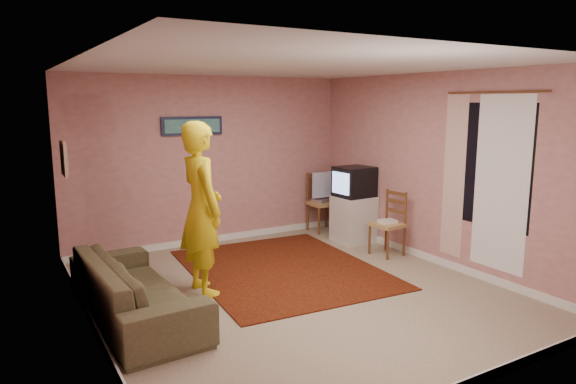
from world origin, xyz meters
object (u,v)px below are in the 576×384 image
sofa (135,288)px  person (202,209)px  tv_cabinet (353,219)px  crt_tv (354,182)px  chair_b (388,217)px  chair_a (323,196)px

sofa → person: person is taller
tv_cabinet → person: 3.07m
tv_cabinet → person: bearing=-163.1°
tv_cabinet → crt_tv: bearing=-177.0°
chair_b → chair_a: bearing=175.2°
crt_tv → chair_a: bearing=89.8°
crt_tv → chair_a: size_ratio=1.06×
chair_a → person: size_ratio=0.27×
tv_cabinet → sofa: bearing=-162.1°
crt_tv → chair_b: bearing=-94.7°
tv_cabinet → chair_a: (-0.04, 0.80, 0.25)m
crt_tv → tv_cabinet: bearing=-0.0°
tv_cabinet → person: size_ratio=0.37×
chair_a → chair_b: chair_a is taller
tv_cabinet → crt_tv: size_ratio=1.26×
chair_b → sofa: chair_b is taller
crt_tv → chair_b: crt_tv is taller
tv_cabinet → person: (-2.87, -0.87, 0.63)m
chair_a → chair_b: 1.64m
tv_cabinet → chair_b: chair_b is taller
crt_tv → sofa: size_ratio=0.26×
chair_b → person: size_ratio=0.25×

